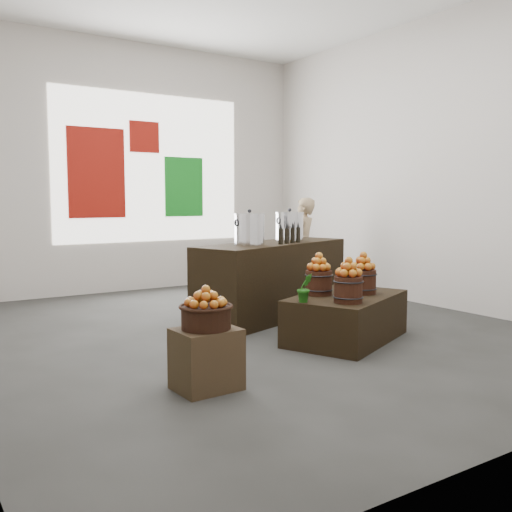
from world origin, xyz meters
TOP-DOWN VIEW (x-y plane):
  - ground at (0.00, 0.00)m, footprint 7.00×7.00m
  - back_wall at (0.00, 3.50)m, footprint 6.00×0.04m
  - back_opening at (0.30, 3.48)m, footprint 3.20×0.02m
  - deco_red_left at (-0.60, 3.47)m, footprint 0.90×0.04m
  - deco_green_right at (0.90, 3.47)m, footprint 0.70×0.04m
  - deco_red_upper at (0.20, 3.47)m, footprint 0.50×0.04m
  - crate at (-1.34, -1.52)m, footprint 0.50×0.41m
  - wicker_basket at (-1.34, -1.52)m, footprint 0.39×0.39m
  - apples_in_basket at (-1.34, -1.52)m, footprint 0.30×0.30m
  - display_table at (0.65, -0.93)m, footprint 1.63×1.35m
  - apple_bucket_front_left at (0.36, -1.27)m, footprint 0.28×0.28m
  - apples_in_bucket_front_left at (0.36, -1.27)m, footprint 0.21×0.21m
  - apple_bucket_front_right at (0.86, -0.96)m, footprint 0.28×0.28m
  - apples_in_bucket_front_right at (0.86, -0.96)m, footprint 0.21×0.21m
  - apple_bucket_rear at (0.41, -0.75)m, footprint 0.28×0.28m
  - apples_in_bucket_rear at (0.41, -0.75)m, footprint 0.21×0.21m
  - herb_garnish_right at (0.93, -0.60)m, footprint 0.27×0.25m
  - herb_garnish_left at (0.02, -1.02)m, footprint 0.18×0.15m
  - counter at (0.68, 0.49)m, footprint 2.43×1.46m
  - stock_pot_left at (0.23, 0.33)m, footprint 0.36×0.36m
  - stock_pot_center at (1.03, 0.61)m, footprint 0.36×0.36m
  - oil_cruets at (0.76, 0.27)m, footprint 0.34×0.17m
  - shopper at (2.07, 1.66)m, footprint 0.66×0.59m

SIDE VIEW (x-z plane):
  - ground at x=0.00m, z-range 0.00..0.00m
  - display_table at x=0.65m, z-range 0.00..0.48m
  - crate at x=-1.34m, z-range 0.00..0.49m
  - counter at x=0.68m, z-range 0.00..0.95m
  - wicker_basket at x=-1.34m, z-range 0.49..0.66m
  - herb_garnish_right at x=0.93m, z-range 0.48..0.74m
  - apple_bucket_front_left at x=0.36m, z-range 0.48..0.74m
  - apple_bucket_front_right at x=0.86m, z-range 0.48..0.74m
  - apple_bucket_rear at x=0.41m, z-range 0.48..0.74m
  - herb_garnish_left at x=0.02m, z-range 0.48..0.77m
  - apples_in_basket at x=-1.34m, z-range 0.66..0.82m
  - shopper at x=2.07m, z-range 0.00..1.52m
  - apples_in_bucket_front_left at x=0.36m, z-range 0.74..0.93m
  - apples_in_bucket_front_right at x=0.86m, z-range 0.74..0.93m
  - apples_in_bucket_rear at x=0.41m, z-range 0.74..0.93m
  - oil_cruets at x=0.76m, z-range 0.95..1.21m
  - stock_pot_left at x=0.23m, z-range 0.95..1.31m
  - stock_pot_center at x=1.03m, z-range 0.95..1.31m
  - deco_green_right at x=0.90m, z-range 1.20..2.20m
  - deco_red_left at x=-0.60m, z-range 1.20..2.60m
  - back_wall at x=0.00m, z-range 0.00..4.00m
  - back_opening at x=0.30m, z-range 0.80..3.20m
  - deco_red_upper at x=0.20m, z-range 2.25..2.75m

